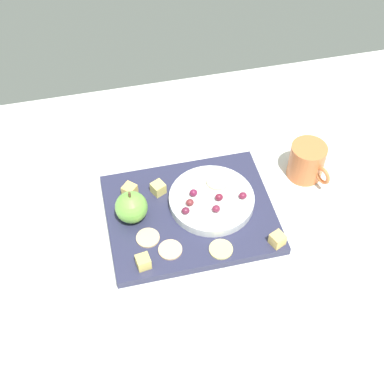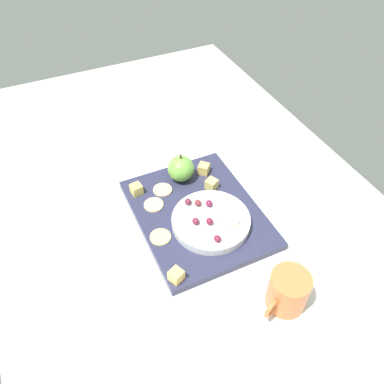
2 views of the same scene
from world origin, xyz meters
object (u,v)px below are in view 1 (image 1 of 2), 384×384
(apple_whole, at_px, (131,207))
(cheese_cube_0, at_px, (277,240))
(grape_4, at_px, (193,193))
(cracker_0, at_px, (170,250))
(grape_2, at_px, (186,211))
(apple_slice_0, at_px, (217,182))
(grape_0, at_px, (243,197))
(cracker_2, at_px, (148,238))
(platter, at_px, (190,214))
(serving_dish, at_px, (212,200))
(cheese_cube_2, at_px, (158,188))
(cup, at_px, (307,161))
(cheese_cube_3, at_px, (143,262))
(grape_1, at_px, (216,209))
(grape_5, at_px, (190,202))
(grape_3, at_px, (219,197))
(cracker_1, at_px, (221,249))
(cheese_cube_1, at_px, (130,190))

(apple_whole, bearing_deg, cheese_cube_0, 154.33)
(grape_4, bearing_deg, cracker_0, 56.76)
(grape_2, height_order, apple_slice_0, grape_2)
(grape_0, xyz_separation_m, grape_2, (0.12, 0.01, 0.00))
(cracker_2, bearing_deg, platter, -153.26)
(grape_2, bearing_deg, cracker_0, 56.05)
(cracker_2, bearing_deg, serving_dish, -157.77)
(serving_dish, height_order, apple_whole, apple_whole)
(platter, relative_size, cheese_cube_2, 13.43)
(cheese_cube_0, relative_size, cheese_cube_2, 1.00)
(cracker_0, xyz_separation_m, cup, (-0.33, -0.14, 0.02))
(grape_2, height_order, grape_4, grape_4)
(cheese_cube_2, distance_m, cheese_cube_3, 0.18)
(grape_0, bearing_deg, cheese_cube_0, 109.38)
(grape_1, bearing_deg, apple_whole, -12.84)
(apple_whole, xyz_separation_m, grape_2, (-0.10, 0.03, -0.01))
(platter, xyz_separation_m, grape_0, (-0.11, 0.01, 0.04))
(grape_5, bearing_deg, cheese_cube_0, 141.41)
(grape_3, bearing_deg, apple_whole, -3.25)
(grape_4, bearing_deg, cheese_cube_2, -31.53)
(grape_4, bearing_deg, grape_2, 57.96)
(cheese_cube_3, bearing_deg, cracker_1, -179.56)
(grape_0, xyz_separation_m, grape_1, (0.06, 0.02, 0.00))
(cheese_cube_3, xyz_separation_m, grape_4, (-0.13, -0.13, 0.01))
(grape_1, distance_m, grape_4, 0.06)
(cheese_cube_1, relative_size, grape_4, 1.52)
(cracker_0, height_order, cracker_1, same)
(platter, bearing_deg, serving_dish, -167.69)
(platter, distance_m, grape_1, 0.06)
(cheese_cube_3, relative_size, cup, 0.24)
(cheese_cube_0, height_order, cracker_0, cheese_cube_0)
(serving_dish, height_order, cup, cup)
(apple_whole, relative_size, grape_5, 3.95)
(cheese_cube_3, distance_m, cracker_0, 0.06)
(grape_1, bearing_deg, cracker_0, 28.94)
(cheese_cube_0, relative_size, grape_0, 1.52)
(cracker_1, bearing_deg, cracker_0, -12.40)
(cup, bearing_deg, grape_0, 22.06)
(grape_4, height_order, cup, cup)
(apple_slice_0, bearing_deg, cup, -176.63)
(grape_0, distance_m, grape_3, 0.05)
(platter, xyz_separation_m, cracker_0, (0.06, 0.08, 0.01))
(cheese_cube_2, distance_m, cup, 0.32)
(apple_whole, distance_m, cheese_cube_2, 0.08)
(cracker_0, relative_size, grape_4, 2.80)
(grape_1, bearing_deg, grape_4, -55.33)
(cheese_cube_2, distance_m, cracker_2, 0.12)
(cracker_0, bearing_deg, serving_dish, -138.00)
(cheese_cube_0, xyz_separation_m, cheese_cube_1, (0.26, -0.19, 0.00))
(apple_whole, xyz_separation_m, cheese_cube_0, (-0.26, 0.13, -0.02))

